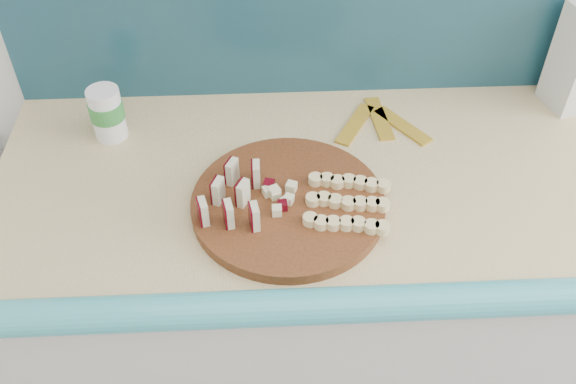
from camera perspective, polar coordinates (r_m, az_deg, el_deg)
The scene contains 7 objects.
kitchen_counter at distance 1.67m, azimuth 18.93°, elevation -9.58°, with size 2.20×0.63×0.91m.
cutting_board at distance 1.16m, azimuth 0.00°, elevation -1.09°, with size 0.35×0.35×0.02m, color #41230E.
apple_wedges at distance 1.13m, azimuth -4.89°, elevation -0.30°, with size 0.11×0.15×0.05m.
apple_chunks at distance 1.15m, azimuth -1.06°, elevation -0.33°, with size 0.06×0.06×0.02m.
banana_slices at distance 1.14m, azimuth 5.33°, elevation -0.92°, with size 0.17×0.15×0.02m.
canister at distance 1.33m, azimuth -15.79°, elevation 6.81°, with size 0.07×0.07×0.11m.
banana_peel at distance 1.36m, azimuth 8.07°, elevation 6.11°, with size 0.20×0.17×0.01m.
Camera 1 is at (-0.48, 0.61, 1.75)m, focal length 40.00 mm.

